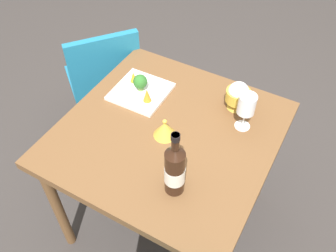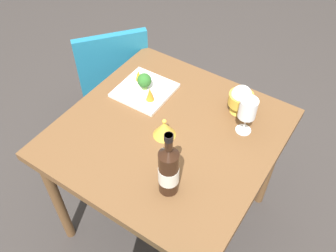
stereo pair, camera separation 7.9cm
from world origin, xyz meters
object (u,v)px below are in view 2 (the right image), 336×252
at_px(rice_bowl, 241,99).
at_px(wine_glass, 248,109).
at_px(broccoli_floret, 144,81).
at_px(carrot_garnish_left, 138,75).
at_px(chair_near_window, 113,74).
at_px(wine_bottle, 169,170).
at_px(carrot_garnish_right, 150,94).
at_px(rice_bowl_lid, 164,128).
at_px(serving_plate, 145,90).

bearing_deg(rice_bowl, wine_glass, -54.51).
bearing_deg(broccoli_floret, carrot_garnish_left, 149.88).
bearing_deg(carrot_garnish_left, wine_glass, -0.75).
height_order(chair_near_window, wine_bottle, wine_bottle).
xyz_separation_m(chair_near_window, carrot_garnish_right, (0.46, -0.25, 0.26)).
height_order(rice_bowl_lid, carrot_garnish_right, rice_bowl_lid).
bearing_deg(rice_bowl, broccoli_floret, -163.61).
bearing_deg(rice_bowl, carrot_garnish_left, -169.63).
distance_m(chair_near_window, carrot_garnish_left, 0.45).
xyz_separation_m(rice_bowl, broccoli_floret, (-0.44, -0.13, -0.01)).
height_order(chair_near_window, carrot_garnish_left, chair_near_window).
xyz_separation_m(rice_bowl, carrot_garnish_left, (-0.50, -0.09, -0.03)).
bearing_deg(rice_bowl, chair_near_window, 174.86).
xyz_separation_m(chair_near_window, serving_plate, (0.40, -0.21, 0.22)).
relative_size(chair_near_window, wine_glass, 4.75).
xyz_separation_m(rice_bowl_lid, broccoli_floret, (-0.23, 0.18, 0.03)).
relative_size(rice_bowl_lid, carrot_garnish_left, 1.75).
height_order(serving_plate, carrot_garnish_left, carrot_garnish_left).
relative_size(rice_bowl, rice_bowl_lid, 1.42).
distance_m(wine_glass, broccoli_floret, 0.51).
bearing_deg(wine_glass, carrot_garnish_right, -170.06).
relative_size(chair_near_window, carrot_garnish_left, 14.89).
height_order(wine_bottle, rice_bowl, wine_bottle).
bearing_deg(wine_glass, rice_bowl_lid, -142.51).
height_order(rice_bowl, serving_plate, rice_bowl).
bearing_deg(carrot_garnish_right, wine_glass, 9.94).
xyz_separation_m(wine_bottle, broccoli_floret, (-0.40, 0.40, -0.05)).
bearing_deg(wine_bottle, rice_bowl, 86.13).
distance_m(wine_glass, carrot_garnish_left, 0.58).
bearing_deg(rice_bowl_lid, carrot_garnish_left, 143.69).
relative_size(rice_bowl, broccoli_floret, 1.65).
xyz_separation_m(carrot_garnish_left, carrot_garnish_right, (0.13, -0.09, 0.01)).
relative_size(rice_bowl_lid, carrot_garnish_right, 1.47).
xyz_separation_m(serving_plate, carrot_garnish_right, (0.06, -0.04, 0.04)).
height_order(rice_bowl_lid, serving_plate, rice_bowl_lid).
bearing_deg(serving_plate, rice_bowl_lid, -37.54).
height_order(broccoli_floret, carrot_garnish_left, broccoli_floret).
bearing_deg(chair_near_window, carrot_garnish_left, -77.56).
bearing_deg(rice_bowl_lid, wine_glass, 37.49).
bearing_deg(carrot_garnish_left, carrot_garnish_right, -33.18).
bearing_deg(serving_plate, chair_near_window, 152.57).
distance_m(rice_bowl, carrot_garnish_left, 0.51).
bearing_deg(chair_near_window, serving_plate, -78.42).
height_order(wine_glass, carrot_garnish_right, wine_glass).
distance_m(wine_glass, rice_bowl, 0.13).
xyz_separation_m(wine_bottle, carrot_garnish_right, (-0.34, 0.35, -0.07)).
distance_m(rice_bowl, broccoli_floret, 0.46).
height_order(wine_bottle, serving_plate, wine_bottle).
relative_size(wine_glass, rice_bowl_lid, 1.79).
xyz_separation_m(wine_glass, rice_bowl, (-0.07, 0.10, -0.05)).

